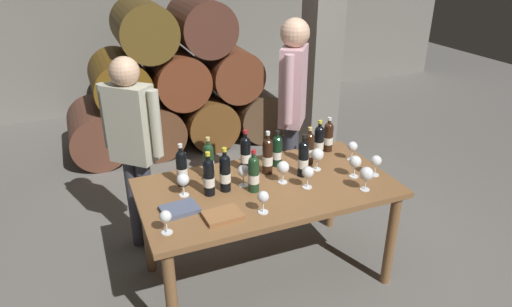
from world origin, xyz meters
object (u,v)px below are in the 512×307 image
(wine_bottle_2, at_px, (328,136))
(wine_glass_3, at_px, (263,198))
(wine_bottle_5, at_px, (225,172))
(wine_bottle_8, at_px, (309,148))
(dining_table, at_px, (267,197))
(wine_glass_8, at_px, (366,174))
(wine_glass_5, at_px, (355,162))
(wine_bottle_7, at_px, (319,141))
(wine_glass_7, at_px, (317,155))
(wine_glass_1, at_px, (308,173))
(wine_glass_4, at_px, (166,218))
(wine_glass_10, at_px, (283,168))
(leather_ledger, at_px, (180,209))
(wine_glass_6, at_px, (352,147))
(wine_bottle_0, at_px, (209,160))
(wine_bottle_11, at_px, (209,176))
(wine_bottle_1, at_px, (254,173))
(wine_bottle_10, at_px, (268,156))
(wine_bottle_6, at_px, (277,150))
(wine_glass_2, at_px, (243,171))
(taster_seated_left, at_px, (133,141))
(sommelier_presenting, at_px, (293,101))
(wine_bottle_3, at_px, (303,158))
(wine_bottle_9, at_px, (245,153))
(tasting_notebook, at_px, (222,215))
(wine_bottle_4, at_px, (182,167))
(wine_glass_9, at_px, (183,180))

(wine_bottle_2, relative_size, wine_glass_3, 1.89)
(wine_bottle_5, height_order, wine_bottle_8, wine_bottle_5)
(dining_table, xyz_separation_m, wine_glass_8, (0.57, -0.30, 0.21))
(wine_glass_5, height_order, wine_glass_8, wine_glass_8)
(wine_bottle_7, distance_m, wine_glass_7, 0.23)
(wine_glass_1, xyz_separation_m, wine_glass_7, (0.19, 0.20, 0.01))
(wine_glass_4, distance_m, wine_glass_10, 0.90)
(wine_glass_4, bearing_deg, wine_bottle_2, 23.67)
(dining_table, relative_size, leather_ledger, 7.73)
(wine_glass_1, relative_size, wine_glass_6, 1.04)
(wine_bottle_0, relative_size, wine_bottle_11, 0.99)
(wine_glass_7, bearing_deg, leather_ledger, -170.82)
(wine_bottle_8, bearing_deg, wine_bottle_0, 174.47)
(dining_table, height_order, wine_bottle_2, wine_bottle_2)
(wine_bottle_1, distance_m, wine_bottle_10, 0.27)
(wine_glass_6, bearing_deg, wine_bottle_6, 166.66)
(wine_glass_1, distance_m, wine_glass_5, 0.37)
(wine_glass_2, relative_size, wine_glass_6, 1.03)
(wine_bottle_7, xyz_separation_m, taster_seated_left, (-1.30, 0.45, 0.04))
(taster_seated_left, bearing_deg, wine_glass_2, -47.39)
(wine_bottle_11, bearing_deg, wine_bottle_6, 20.20)
(wine_bottle_7, xyz_separation_m, wine_glass_5, (0.07, -0.39, -0.01))
(wine_glass_4, height_order, sommelier_presenting, sommelier_presenting)
(dining_table, bearing_deg, wine_glass_7, 10.83)
(wine_bottle_0, distance_m, wine_glass_6, 1.07)
(wine_bottle_6, xyz_separation_m, taster_seated_left, (-0.94, 0.47, 0.04))
(wine_bottle_7, xyz_separation_m, wine_bottle_11, (-0.93, -0.24, 0.00))
(wine_bottle_8, relative_size, wine_bottle_10, 0.90)
(wine_bottle_3, xyz_separation_m, wine_bottle_8, (0.13, 0.16, -0.01))
(wine_bottle_8, distance_m, wine_bottle_9, 0.47)
(wine_glass_1, distance_m, wine_glass_4, 0.99)
(wine_bottle_9, relative_size, wine_glass_6, 2.07)
(wine_bottle_0, xyz_separation_m, wine_glass_4, (-0.42, -0.55, -0.03))
(wine_glass_8, height_order, sommelier_presenting, sommelier_presenting)
(wine_bottle_0, distance_m, wine_bottle_1, 0.36)
(wine_glass_10, height_order, taster_seated_left, taster_seated_left)
(wine_glass_1, height_order, wine_glass_7, wine_glass_7)
(tasting_notebook, bearing_deg, wine_bottle_7, 25.91)
(wine_bottle_3, bearing_deg, wine_glass_3, -143.12)
(dining_table, bearing_deg, wine_glass_3, -118.23)
(wine_glass_10, distance_m, taster_seated_left, 1.13)
(wine_bottle_7, xyz_separation_m, wine_glass_7, (-0.12, -0.19, -0.01))
(wine_bottle_4, xyz_separation_m, wine_bottle_8, (0.93, -0.03, -0.01))
(wine_glass_2, bearing_deg, wine_glass_4, -150.20)
(sommelier_presenting, bearing_deg, wine_glass_5, -86.45)
(wine_bottle_7, distance_m, wine_bottle_10, 0.48)
(wine_bottle_11, distance_m, wine_glass_9, 0.17)
(dining_table, xyz_separation_m, wine_glass_4, (-0.74, -0.28, 0.19))
(wine_glass_4, relative_size, leather_ledger, 0.65)
(wine_glass_10, bearing_deg, wine_bottle_4, 159.95)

